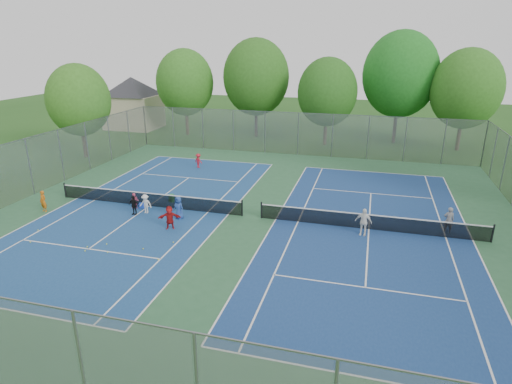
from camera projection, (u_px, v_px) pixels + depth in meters
ground at (252, 217)px, 26.29m from camera, size 120.00×120.00×0.00m
court_pad at (252, 217)px, 26.29m from camera, size 32.00×32.00×0.01m
court_left at (149, 206)px, 28.03m from camera, size 10.97×23.77×0.01m
court_right at (369, 229)px, 24.55m from camera, size 10.97×23.77×0.01m
net_left at (149, 200)px, 27.88m from camera, size 12.87×0.10×0.91m
net_right at (369, 222)px, 24.40m from camera, size 12.87×0.10×0.91m
fence_north at (298, 134)px, 40.19m from camera, size 32.00×0.10×4.00m
fence_south at (83, 376)px, 11.07m from camera, size 32.00×0.10×4.00m
fence_west at (30, 167)px, 29.61m from camera, size 0.10×32.00×4.00m
house at (132, 94)px, 52.20m from camera, size 11.03×11.03×7.30m
tree_nw at (185, 82)px, 47.84m from camera, size 6.40×6.40×9.58m
tree_nl at (256, 77)px, 46.54m from camera, size 7.20×7.20×10.69m
tree_nc at (327, 92)px, 43.12m from camera, size 6.00×6.00×8.85m
tree_nr at (400, 75)px, 43.56m from camera, size 7.60×7.60×11.42m
tree_ne at (466, 89)px, 40.60m from camera, size 6.60×6.60×9.77m
tree_side_w at (79, 100)px, 38.38m from camera, size 5.60×5.60×8.47m
ball_crate at (142, 206)px, 27.74m from camera, size 0.43×0.43×0.30m
ball_hopper at (171, 198)px, 28.65m from camera, size 0.34×0.34×0.55m
student_a at (43, 201)px, 26.93m from camera, size 0.56×0.44×1.37m
student_b at (135, 201)px, 27.48m from camera, size 0.58×0.50×1.04m
student_c at (145, 204)px, 26.70m from camera, size 0.81×0.48×1.24m
student_d at (134, 205)px, 26.46m from camera, size 0.78×0.41×1.27m
student_e at (179, 208)px, 25.85m from camera, size 0.78×0.61×1.41m
student_f at (170, 218)px, 24.43m from camera, size 1.35×0.85×1.39m
child_far_baseline at (198, 161)px, 36.42m from camera, size 0.92×0.74×1.24m
instructor at (449, 220)px, 23.94m from camera, size 0.56×0.38×1.52m
teen_court_b at (363, 222)px, 23.62m from camera, size 0.97×0.53×1.58m
tennis_ball_0 at (87, 247)px, 22.36m from camera, size 0.07×0.07×0.07m
tennis_ball_1 at (108, 253)px, 21.79m from camera, size 0.07×0.07×0.07m
tennis_ball_2 at (158, 260)px, 21.07m from camera, size 0.07×0.07×0.07m
tennis_ball_3 at (38, 230)px, 24.35m from camera, size 0.07×0.07×0.07m
tennis_ball_4 at (30, 242)px, 22.90m from camera, size 0.07×0.07×0.07m
tennis_ball_5 at (107, 244)px, 22.68m from camera, size 0.07×0.07×0.07m
tennis_ball_6 at (180, 216)px, 26.35m from camera, size 0.07×0.07×0.07m
tennis_ball_7 at (143, 249)px, 22.17m from camera, size 0.07×0.07×0.07m
tennis_ball_8 at (173, 243)px, 22.87m from camera, size 0.07×0.07×0.07m
tennis_ball_9 at (85, 251)px, 21.94m from camera, size 0.07×0.07×0.07m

